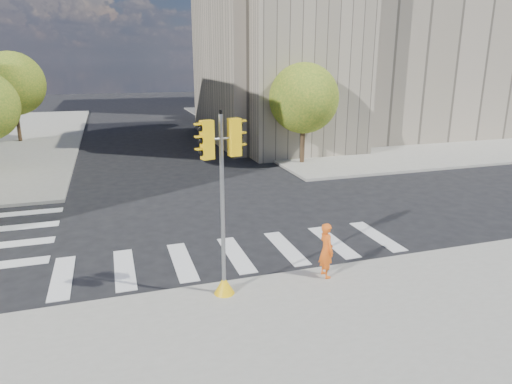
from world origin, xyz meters
The scene contains 11 objects.
ground centered at (0.00, 0.00, 0.00)m, with size 160.00×160.00×0.00m, color black.
sidewalk_far_right centered at (20.00, 26.00, 0.07)m, with size 28.00×40.00×0.15m, color gray.
civic_building centered at (15.59, 19.12, 7.26)m, with size 26.00×16.00×19.39m.
tree_lw_far centered at (-10.50, 24.00, 4.54)m, with size 4.80×4.80×6.95m.
tree_re_near centered at (7.50, 10.00, 4.05)m, with size 4.20×4.20×6.16m.
tree_re_mid centered at (7.50, 22.00, 4.35)m, with size 4.60×4.60×6.66m.
tree_re_far centered at (7.50, 34.00, 3.87)m, with size 4.00×4.00×5.88m.
lamp_near centered at (8.00, 14.00, 4.58)m, with size 0.35×0.18×8.11m.
lamp_far centered at (8.00, 28.00, 4.58)m, with size 0.35×0.18×8.11m.
traffic_signal centered at (-1.17, -4.69, 2.27)m, with size 1.08×0.56×4.96m.
photographer centered at (1.91, -4.60, 0.97)m, with size 0.60×0.39×1.64m, color orange.
Camera 1 is at (-3.78, -15.58, 6.26)m, focal length 32.00 mm.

